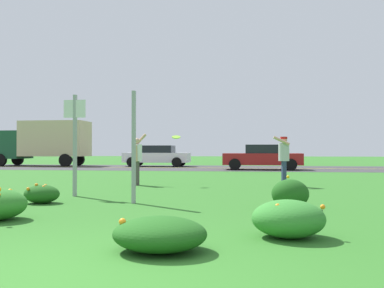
# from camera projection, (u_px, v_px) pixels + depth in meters

# --- Properties ---
(ground_plane) EXTENTS (120.00, 120.00, 0.00)m
(ground_plane) POSITION_uv_depth(u_px,v_px,m) (203.00, 182.00, 15.10)
(ground_plane) COLOR #2D6B23
(highway_strip) EXTENTS (120.00, 8.35, 0.01)m
(highway_strip) POSITION_uv_depth(u_px,v_px,m) (224.00, 168.00, 26.55)
(highway_strip) COLOR #38383A
(highway_strip) RESTS_ON ground
(highway_center_stripe) EXTENTS (120.00, 0.16, 0.00)m
(highway_center_stripe) POSITION_uv_depth(u_px,v_px,m) (224.00, 168.00, 26.55)
(highway_center_stripe) COLOR yellow
(highway_center_stripe) RESTS_ON ground
(daylily_clump_mid_left) EXTENTS (1.08, 0.94, 0.39)m
(daylily_clump_mid_left) POSITION_uv_depth(u_px,v_px,m) (160.00, 234.00, 4.76)
(daylily_clump_mid_left) COLOR #1E5619
(daylily_clump_mid_left) RESTS_ON ground
(daylily_clump_mid_right) EXTENTS (0.96, 0.86, 0.50)m
(daylily_clump_mid_right) POSITION_uv_depth(u_px,v_px,m) (288.00, 219.00, 5.51)
(daylily_clump_mid_right) COLOR #337F2D
(daylily_clump_mid_right) RESTS_ON ground
(daylily_clump_mid_center) EXTENTS (0.73, 0.68, 0.63)m
(daylily_clump_mid_center) POSITION_uv_depth(u_px,v_px,m) (290.00, 194.00, 8.27)
(daylily_clump_mid_center) COLOR #1E5619
(daylily_clump_mid_center) RESTS_ON ground
(daylily_clump_front_left) EXTENTS (0.77, 0.62, 0.44)m
(daylily_clump_front_left) POSITION_uv_depth(u_px,v_px,m) (42.00, 194.00, 9.05)
(daylily_clump_front_left) COLOR #1E5619
(daylily_clump_front_left) RESTS_ON ground
(sign_post_near_path) EXTENTS (0.56, 0.10, 2.52)m
(sign_post_near_path) POSITION_uv_depth(u_px,v_px,m) (75.00, 135.00, 10.45)
(sign_post_near_path) COLOR #93969B
(sign_post_near_path) RESTS_ON ground
(sign_post_by_roadside) EXTENTS (0.07, 0.10, 2.43)m
(sign_post_by_roadside) POSITION_uv_depth(u_px,v_px,m) (134.00, 147.00, 9.07)
(sign_post_by_roadside) COLOR #93969B
(sign_post_by_roadside) RESTS_ON ground
(person_thrower_white_shirt) EXTENTS (0.45, 0.50, 1.70)m
(person_thrower_white_shirt) POSITION_uv_depth(u_px,v_px,m) (137.00, 157.00, 13.69)
(person_thrower_white_shirt) COLOR silver
(person_thrower_white_shirt) RESTS_ON ground
(person_catcher_red_cap_gray_shirt) EXTENTS (0.52, 0.51, 1.59)m
(person_catcher_red_cap_gray_shirt) POSITION_uv_depth(u_px,v_px,m) (284.00, 156.00, 13.32)
(person_catcher_red_cap_gray_shirt) COLOR #B2B2B7
(person_catcher_red_cap_gray_shirt) RESTS_ON ground
(frisbee_lime) EXTENTS (0.29, 0.27, 0.14)m
(frisbee_lime) POSITION_uv_depth(u_px,v_px,m) (176.00, 137.00, 13.59)
(frisbee_lime) COLOR #8CD133
(car_red_center_left) EXTENTS (4.50, 2.00, 1.45)m
(car_red_center_left) POSITION_uv_depth(u_px,v_px,m) (263.00, 157.00, 24.37)
(car_red_center_left) COLOR maroon
(car_red_center_left) RESTS_ON ground
(car_white_center_right) EXTENTS (4.50, 2.00, 1.45)m
(car_white_center_right) POSITION_uv_depth(u_px,v_px,m) (157.00, 156.00, 29.10)
(car_white_center_right) COLOR silver
(car_white_center_right) RESTS_ON ground
(box_truck_dark_green) EXTENTS (6.70, 2.46, 3.20)m
(box_truck_dark_green) POSITION_uv_depth(u_px,v_px,m) (43.00, 141.00, 30.31)
(box_truck_dark_green) COLOR #194C2D
(box_truck_dark_green) RESTS_ON ground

